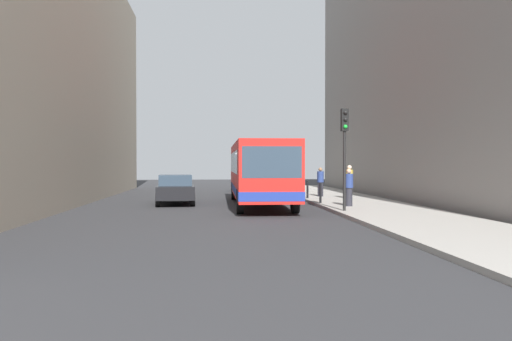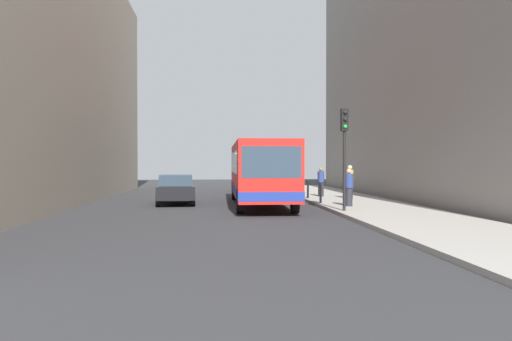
# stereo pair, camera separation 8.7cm
# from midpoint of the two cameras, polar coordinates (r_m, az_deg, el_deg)

# --- Properties ---
(ground_plane) EXTENTS (80.00, 80.00, 0.00)m
(ground_plane) POSITION_cam_midpoint_polar(r_m,az_deg,el_deg) (21.83, -0.38, -4.56)
(ground_plane) COLOR #2D2D30
(sidewalk) EXTENTS (4.40, 40.00, 0.15)m
(sidewalk) POSITION_cam_midpoint_polar(r_m,az_deg,el_deg) (22.90, 13.25, -4.14)
(sidewalk) COLOR #9E9991
(sidewalk) RESTS_ON ground
(building_left) EXTENTS (7.00, 32.00, 14.21)m
(building_left) POSITION_cam_midpoint_polar(r_m,az_deg,el_deg) (27.92, -25.87, 11.18)
(building_left) COLOR #B2A38C
(building_left) RESTS_ON ground
(building_right) EXTENTS (7.00, 32.00, 16.94)m
(building_right) POSITION_cam_midpoint_polar(r_m,az_deg,el_deg) (29.58, 22.38, 13.31)
(building_right) COLOR gray
(building_right) RESTS_ON ground
(bus) EXTENTS (2.67, 11.05, 3.00)m
(bus) POSITION_cam_midpoint_polar(r_m,az_deg,el_deg) (23.99, 0.53, 0.06)
(bus) COLOR red
(bus) RESTS_ON ground
(car_beside_bus) EXTENTS (2.12, 4.52, 1.48)m
(car_beside_bus) POSITION_cam_midpoint_polar(r_m,az_deg,el_deg) (25.12, -9.22, -2.07)
(car_beside_bus) COLOR black
(car_beside_bus) RESTS_ON ground
(car_behind_bus) EXTENTS (1.88, 4.41, 1.48)m
(car_behind_bus) POSITION_cam_midpoint_polar(r_m,az_deg,el_deg) (35.69, -1.02, -1.19)
(car_behind_bus) COLOR navy
(car_behind_bus) RESTS_ON ground
(traffic_light) EXTENTS (0.28, 0.33, 4.10)m
(traffic_light) POSITION_cam_midpoint_polar(r_m,az_deg,el_deg) (20.04, 10.35, 3.54)
(traffic_light) COLOR black
(traffic_light) RESTS_ON sidewalk
(bollard_near) EXTENTS (0.11, 0.11, 0.95)m
(bollard_near) POSITION_cam_midpoint_polar(r_m,az_deg,el_deg) (23.83, 7.62, -2.60)
(bollard_near) COLOR black
(bollard_near) RESTS_ON sidewalk
(bollard_mid) EXTENTS (0.11, 0.11, 0.95)m
(bollard_mid) POSITION_cam_midpoint_polar(r_m,az_deg,el_deg) (26.95, 6.14, -2.20)
(bollard_mid) COLOR black
(bollard_mid) RESTS_ON sidewalk
(bollard_far) EXTENTS (0.11, 0.11, 0.95)m
(bollard_far) POSITION_cam_midpoint_polar(r_m,az_deg,el_deg) (30.08, 4.96, -1.88)
(bollard_far) COLOR black
(bollard_far) RESTS_ON sidewalk
(pedestrian_near_signal) EXTENTS (0.38, 0.38, 1.66)m
(pedestrian_near_signal) POSITION_cam_midpoint_polar(r_m,az_deg,el_deg) (22.22, 10.84, -1.95)
(pedestrian_near_signal) COLOR #26262D
(pedestrian_near_signal) RESTS_ON sidewalk
(pedestrian_mid_sidewalk) EXTENTS (0.38, 0.38, 1.80)m
(pedestrian_mid_sidewalk) POSITION_cam_midpoint_polar(r_m,az_deg,el_deg) (26.86, 10.93, -1.30)
(pedestrian_mid_sidewalk) COLOR #26262D
(pedestrian_mid_sidewalk) RESTS_ON sidewalk
(pedestrian_far_sidewalk) EXTENTS (0.38, 0.38, 1.66)m
(pedestrian_far_sidewalk) POSITION_cam_midpoint_polar(r_m,az_deg,el_deg) (28.42, 7.63, -1.33)
(pedestrian_far_sidewalk) COLOR #26262D
(pedestrian_far_sidewalk) RESTS_ON sidewalk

